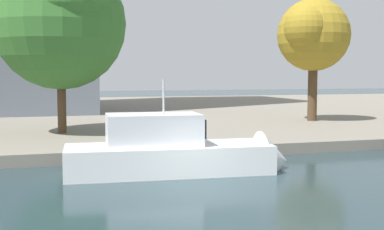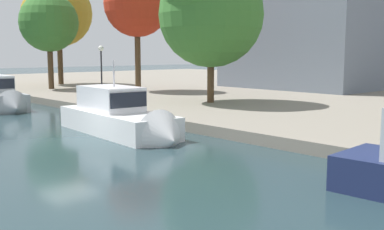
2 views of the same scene
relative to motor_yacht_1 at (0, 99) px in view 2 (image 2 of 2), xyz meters
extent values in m
plane|color=#23383D|center=(15.47, -2.44, -0.73)|extent=(220.00, 220.00, 0.00)
cone|color=#9EA3A8|center=(3.64, -0.33, -0.29)|extent=(1.41, 2.52, 2.42)
cube|color=black|center=(0.23, -0.02, 1.21)|extent=(1.08, 1.98, 0.74)
cube|color=white|center=(14.90, 0.68, -0.39)|extent=(8.49, 3.34, 1.66)
cone|color=white|center=(19.44, 0.35, -0.39)|extent=(1.39, 2.68, 2.60)
cube|color=white|center=(14.28, 0.73, 1.07)|extent=(3.89, 2.46, 1.27)
cube|color=black|center=(15.73, 0.62, 1.14)|extent=(1.14, 2.12, 0.76)
cylinder|color=silver|center=(14.69, 0.70, 2.40)|extent=(0.08, 0.08, 1.39)
cylinder|color=black|center=(3.52, 6.74, 1.74)|extent=(0.12, 0.12, 3.81)
sphere|color=white|center=(3.52, 6.74, 3.84)|extent=(0.43, 0.43, 0.43)
cylinder|color=black|center=(3.52, 6.74, -0.01)|extent=(0.26, 0.26, 0.30)
cylinder|color=#4C3823|center=(-9.17, 8.53, 2.07)|extent=(0.55, 0.55, 4.47)
sphere|color=#38702D|center=(-9.17, 8.53, 6.51)|extent=(5.86, 5.86, 5.86)
sphere|color=#38702D|center=(-9.25, 8.81, 6.64)|extent=(4.02, 4.02, 4.02)
sphere|color=#38702D|center=(-9.68, 8.76, 7.64)|extent=(3.09, 3.09, 3.09)
cylinder|color=#4C3823|center=(-15.33, 12.68, 2.49)|extent=(0.60, 0.60, 5.31)
sphere|color=olive|center=(-15.33, 12.68, 8.03)|extent=(7.69, 7.69, 7.69)
sphere|color=olive|center=(-16.86, 11.36, 8.13)|extent=(4.73, 4.73, 4.73)
sphere|color=olive|center=(-14.86, 12.13, 9.18)|extent=(4.91, 4.91, 4.91)
cylinder|color=#4C3823|center=(11.06, 11.39, 1.60)|extent=(0.50, 0.50, 3.53)
sphere|color=#38702D|center=(11.06, 11.39, 6.24)|extent=(7.66, 7.66, 7.66)
sphere|color=#38702D|center=(11.03, 10.77, 5.67)|extent=(5.30, 5.30, 5.30)
cylinder|color=#4C3823|center=(-1.34, 13.74, 2.80)|extent=(0.55, 0.55, 5.92)
sphere|color=#B22D19|center=(-1.34, 13.74, 8.11)|extent=(6.28, 6.28, 6.28)
camera|label=1|loc=(10.08, -18.92, 3.28)|focal=46.72mm
camera|label=2|loc=(35.55, -12.70, 3.49)|focal=43.57mm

